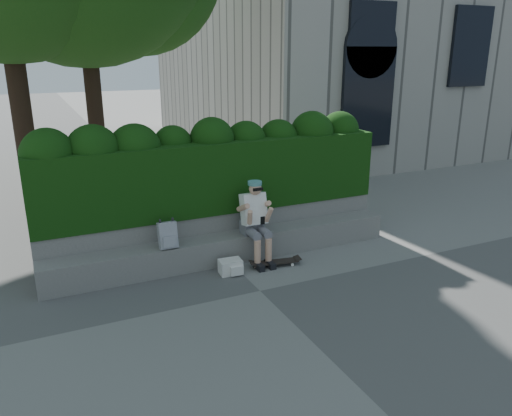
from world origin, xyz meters
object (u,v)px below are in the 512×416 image
person (255,218)px  backpack_ground (230,267)px  skateboard (275,262)px  backpack_plaid (168,235)px

person → backpack_ground: 0.92m
person → backpack_ground: (-0.58, -0.31, -0.64)m
skateboard → person: bearing=128.6°
backpack_plaid → backpack_ground: backpack_plaid is taller
person → backpack_ground: bearing=-151.5°
person → skateboard: 0.80m
skateboard → backpack_plaid: backpack_plaid is taller
backpack_plaid → person: bearing=-3.5°
backpack_plaid → backpack_ground: size_ratio=1.17×
person → backpack_ground: person is taller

